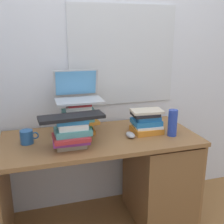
# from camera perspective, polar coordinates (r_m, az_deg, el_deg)

# --- Properties ---
(ground_plane) EXTENTS (6.00, 6.00, 0.00)m
(ground_plane) POSITION_cam_1_polar(r_m,az_deg,el_deg) (2.37, -2.20, -22.51)
(ground_plane) COLOR olive
(wall_back) EXTENTS (6.00, 0.06, 2.60)m
(wall_back) POSITION_cam_1_polar(r_m,az_deg,el_deg) (2.21, -4.92, 11.52)
(wall_back) COLOR silver
(wall_back) RESTS_ON ground
(desk) EXTENTS (1.42, 0.65, 0.75)m
(desk) POSITION_cam_1_polar(r_m,az_deg,el_deg) (2.21, 7.15, -12.74)
(desk) COLOR olive
(desk) RESTS_ON ground
(book_stack_tall) EXTENTS (0.27, 0.22, 0.25)m
(book_stack_tall) POSITION_cam_1_polar(r_m,az_deg,el_deg) (2.01, -6.98, -1.18)
(book_stack_tall) COLOR orange
(book_stack_tall) RESTS_ON desk
(book_stack_keyboard_riser) EXTENTS (0.26, 0.20, 0.20)m
(book_stack_keyboard_riser) POSITION_cam_1_polar(r_m,az_deg,el_deg) (1.79, -8.47, -4.48)
(book_stack_keyboard_riser) COLOR gray
(book_stack_keyboard_riser) RESTS_ON desk
(book_stack_side) EXTENTS (0.25, 0.20, 0.17)m
(book_stack_side) POSITION_cam_1_polar(r_m,az_deg,el_deg) (2.07, 7.29, -2.05)
(book_stack_side) COLOR orange
(book_stack_side) RESTS_ON desk
(laptop) EXTENTS (0.34, 0.26, 0.22)m
(laptop) POSITION_cam_1_polar(r_m,az_deg,el_deg) (2.02, -7.23, 3.98)
(laptop) COLOR #B7BABF
(laptop) RESTS_ON book_stack_tall
(keyboard) EXTENTS (0.43, 0.17, 0.02)m
(keyboard) POSITION_cam_1_polar(r_m,az_deg,el_deg) (1.75, -8.54, -1.04)
(keyboard) COLOR black
(keyboard) RESTS_ON book_stack_keyboard_riser
(computer_mouse) EXTENTS (0.06, 0.10, 0.04)m
(computer_mouse) POSITION_cam_1_polar(r_m,az_deg,el_deg) (1.97, 3.90, -4.85)
(computer_mouse) COLOR #A5A8AD
(computer_mouse) RESTS_ON desk
(mug) EXTENTS (0.13, 0.09, 0.09)m
(mug) POSITION_cam_1_polar(r_m,az_deg,el_deg) (1.94, -17.52, -5.04)
(mug) COLOR #265999
(mug) RESTS_ON desk
(water_bottle) EXTENTS (0.07, 0.07, 0.20)m
(water_bottle) POSITION_cam_1_polar(r_m,az_deg,el_deg) (2.02, 12.67, -2.26)
(water_bottle) COLOR #263FA5
(water_bottle) RESTS_ON desk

